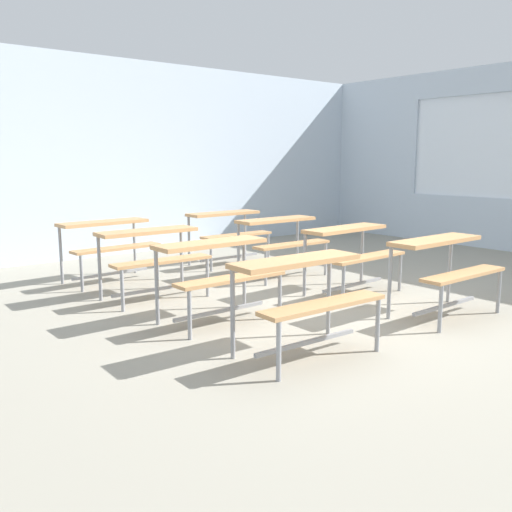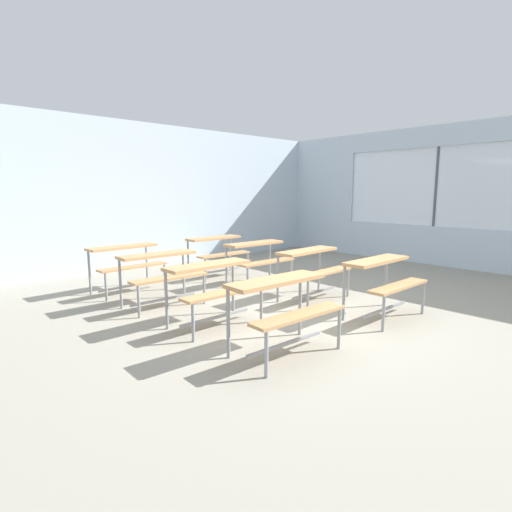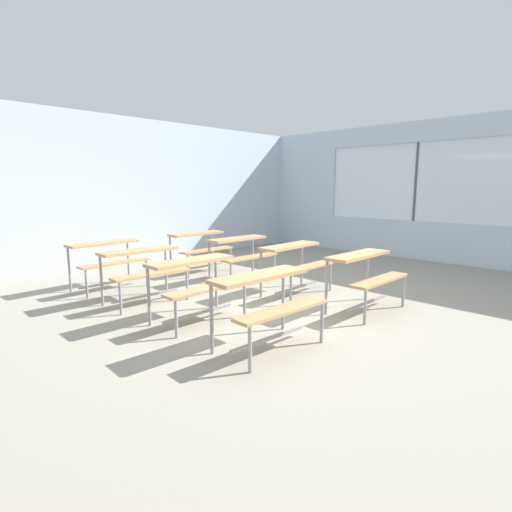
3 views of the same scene
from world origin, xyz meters
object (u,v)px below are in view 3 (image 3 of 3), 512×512
Objects in this scene: desk_bench_r2c0 at (144,263)px; desk_bench_r2c1 at (241,249)px; desk_bench_r1c0 at (196,275)px; desk_bench_r1c1 at (296,257)px; desk_bench_r0c0 at (267,293)px; desk_bench_r3c0 at (107,254)px; desk_bench_r3c1 at (200,242)px; desk_bench_r0c1 at (365,268)px.

desk_bench_r2c0 is 1.84m from desk_bench_r2c1.
desk_bench_r1c0 is 1.80m from desk_bench_r1c1.
desk_bench_r0c0 is at bearing -87.77° from desk_bench_r2c0.
desk_bench_r1c1 and desk_bench_r2c0 have the same top height.
desk_bench_r3c1 is (1.82, 0.01, 0.00)m from desk_bench_r3c0.
desk_bench_r3c0 and desk_bench_r3c1 have the same top height.
desk_bench_r0c1 is at bearing -33.73° from desk_bench_r1c0.
desk_bench_r0c1 is 0.97× the size of desk_bench_r3c0.
desk_bench_r3c1 is (-0.03, 2.30, 0.00)m from desk_bench_r1c1.
desk_bench_r1c0 is 1.15m from desk_bench_r2c0.
desk_bench_r0c1 is at bearing 0.37° from desk_bench_r0c0.
desk_bench_r1c0 and desk_bench_r1c1 have the same top height.
desk_bench_r0c0 is at bearing -91.94° from desk_bench_r3c0.
desk_bench_r0c0 is 1.00× the size of desk_bench_r1c1.
desk_bench_r3c1 is at bearing 92.39° from desk_bench_r2c1.
desk_bench_r0c0 and desk_bench_r1c1 have the same top height.
desk_bench_r0c1 and desk_bench_r2c1 have the same top height.
desk_bench_r0c0 is 2.91m from desk_bench_r2c1.
desk_bench_r0c0 is 1.01× the size of desk_bench_r2c0.
desk_bench_r3c0 is at bearing 118.18° from desk_bench_r0c1.
desk_bench_r1c0 and desk_bench_r3c0 have the same top height.
desk_bench_r3c1 is at bearing 52.18° from desk_bench_r1c0.
desk_bench_r0c0 is 1.02× the size of desk_bench_r1c0.
desk_bench_r3c0 is (-1.85, 3.46, 0.00)m from desk_bench_r0c1.
desk_bench_r2c0 is at bearing 93.30° from desk_bench_r0c0.
desk_bench_r1c1 is 1.01× the size of desk_bench_r2c1.
desk_bench_r1c1 is 2.30m from desk_bench_r3c1.
desk_bench_r1c1 is at bearing 33.79° from desk_bench_r0c0.
desk_bench_r0c1 is 0.98× the size of desk_bench_r1c1.
desk_bench_r1c1 is at bearing -88.95° from desk_bench_r3c1.
desk_bench_r2c1 and desk_bench_r3c0 have the same top height.
desk_bench_r0c1 is 1.16m from desk_bench_r1c1.
desk_bench_r0c1 is 2.99m from desk_bench_r2c0.
desk_bench_r2c1 and desk_bench_r3c1 have the same top height.
desk_bench_r2c0 and desk_bench_r3c1 have the same top height.
desk_bench_r2c0 is 1.01× the size of desk_bench_r3c1.
desk_bench_r0c0 and desk_bench_r0c1 have the same top height.
desk_bench_r2c1 is at bearing 0.57° from desk_bench_r2c0.
desk_bench_r2c1 is 1.01× the size of desk_bench_r3c1.
desk_bench_r0c0 is 1.02× the size of desk_bench_r3c1.
desk_bench_r1c1 is (1.80, -0.05, 0.00)m from desk_bench_r1c0.
desk_bench_r0c1 is 0.99× the size of desk_bench_r2c1.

